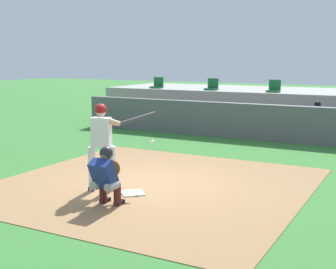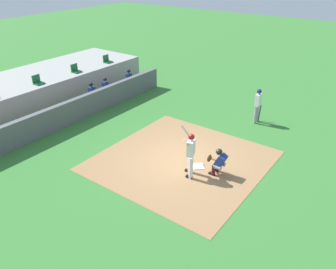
{
  "view_description": "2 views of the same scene",
  "coord_description": "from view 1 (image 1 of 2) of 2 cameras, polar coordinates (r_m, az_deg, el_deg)",
  "views": [
    {
      "loc": [
        4.88,
        -8.39,
        2.71
      ],
      "look_at": [
        0.0,
        0.7,
        1.0
      ],
      "focal_mm": 49.45,
      "sensor_mm": 36.0,
      "label": 1
    },
    {
      "loc": [
        -9.95,
        -6.58,
        7.46
      ],
      "look_at": [
        0.0,
        0.7,
        1.0
      ],
      "focal_mm": 36.26,
      "sensor_mm": 36.0,
      "label": 2
    }
  ],
  "objects": [
    {
      "name": "dugout_player_0",
      "position": [
        16.12,
        17.77,
        1.7
      ],
      "size": [
        0.49,
        0.7,
        1.3
      ],
      "color": "#939399",
      "rests_on": "ground"
    },
    {
      "name": "stadium_seat_0",
      "position": [
        20.46,
        -1.33,
        6.11
      ],
      "size": [
        0.46,
        0.46,
        0.48
      ],
      "color": "#196033",
      "rests_on": "stands_platform"
    },
    {
      "name": "dugout_wall",
      "position": [
        15.81,
        10.01,
        1.6
      ],
      "size": [
        13.0,
        0.3,
        1.2
      ],
      "primitive_type": "cube",
      "color": "#59595E",
      "rests_on": "ground"
    },
    {
      "name": "dirt_infield",
      "position": [
        10.07,
        -1.9,
        -6.16
      ],
      "size": [
        6.4,
        6.4,
        0.01
      ],
      "primitive_type": "cube",
      "color": "#9E754C",
      "rests_on": "ground"
    },
    {
      "name": "stadium_seat_1",
      "position": [
        19.31,
        5.43,
        5.88
      ],
      "size": [
        0.46,
        0.46,
        0.48
      ],
      "color": "#196033",
      "rests_on": "stands_platform"
    },
    {
      "name": "home_plate",
      "position": [
        9.41,
        -4.36,
        -7.19
      ],
      "size": [
        0.62,
        0.62,
        0.02
      ],
      "primitive_type": "cube",
      "rotation": [
        0.0,
        0.0,
        0.79
      ],
      "color": "white",
      "rests_on": "dirt_infield"
    },
    {
      "name": "catcher_crouched",
      "position": [
        8.57,
        -7.58,
        -4.85
      ],
      "size": [
        0.48,
        1.96,
        1.13
      ],
      "color": "gray",
      "rests_on": "ground"
    },
    {
      "name": "ground_plane",
      "position": [
        10.07,
        -1.9,
        -6.2
      ],
      "size": [
        80.0,
        80.0,
        0.0
      ],
      "primitive_type": "plane",
      "color": "#387A33"
    },
    {
      "name": "stadium_seat_2",
      "position": [
        18.46,
        12.92,
        5.52
      ],
      "size": [
        0.46,
        0.46,
        0.48
      ],
      "color": "#196033",
      "rests_on": "stands_platform"
    },
    {
      "name": "stands_platform",
      "position": [
        20.0,
        14.0,
        3.36
      ],
      "size": [
        15.0,
        4.4,
        1.4
      ],
      "primitive_type": "cube",
      "color": "#9E9E99",
      "rests_on": "ground"
    },
    {
      "name": "batter_at_plate",
      "position": [
        9.52,
        -8.02,
        -0.8
      ],
      "size": [
        1.01,
        1.14,
        1.8
      ],
      "color": "silver",
      "rests_on": "ground"
    },
    {
      "name": "dugout_bench",
      "position": [
        16.8,
        11.04,
        0.73
      ],
      "size": [
        11.8,
        0.44,
        0.45
      ],
      "primitive_type": "cube",
      "color": "olive",
      "rests_on": "ground"
    }
  ]
}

